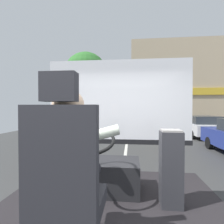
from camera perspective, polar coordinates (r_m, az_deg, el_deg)
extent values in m
cube|color=#393939|center=(10.53, 4.79, -8.88)|extent=(18.00, 44.00, 0.05)
cube|color=silver|center=(10.52, 4.79, -8.73)|extent=(0.12, 39.60, 0.00)
cube|color=#28282D|center=(1.52, -13.02, -26.30)|extent=(0.48, 0.48, 0.12)
cube|color=#28282D|center=(1.21, -16.14, -13.66)|extent=(0.48, 0.10, 0.66)
cube|color=#28282D|center=(1.17, -16.25, 7.57)|extent=(0.22, 0.10, 0.18)
cylinder|color=black|center=(1.57, -7.80, -19.93)|extent=(0.15, 0.50, 0.15)
cylinder|color=black|center=(1.62, -14.36, -19.28)|extent=(0.15, 0.50, 0.15)
cylinder|color=silver|center=(1.36, -13.51, -14.11)|extent=(0.31, 0.31, 0.56)
cube|color=maroon|center=(1.50, -11.46, -10.11)|extent=(0.06, 0.01, 0.35)
sphere|color=beige|center=(1.32, -13.59, 2.10)|extent=(0.23, 0.23, 0.23)
cylinder|color=silver|center=(1.54, -7.14, -7.81)|extent=(0.52, 0.19, 0.21)
cylinder|color=silver|center=(1.59, -13.84, -7.54)|extent=(0.52, 0.19, 0.21)
cube|color=black|center=(2.58, -4.47, -19.14)|extent=(1.10, 0.56, 0.40)
cylinder|color=black|center=(2.14, -6.30, -14.12)|extent=(0.07, 0.23, 0.45)
torus|color=black|center=(2.02, -6.81, -8.93)|extent=(0.55, 0.52, 0.23)
cylinder|color=black|center=(2.02, -6.81, -8.93)|extent=(0.15, 0.15, 0.08)
cube|color=#333338|center=(2.23, 17.99, -16.56)|extent=(0.24, 0.22, 0.84)
cube|color=#9E9993|center=(2.14, 18.07, -5.54)|extent=(0.21, 0.20, 0.02)
cube|color=white|center=(3.20, 2.04, 3.95)|extent=(2.50, 0.01, 1.40)
cube|color=black|center=(3.25, 2.04, -9.22)|extent=(2.50, 0.08, 0.08)
cylinder|color=#4C3828|center=(12.67, -8.16, 0.26)|extent=(0.33, 0.33, 3.23)
sphere|color=#32732D|center=(12.89, -8.19, 11.76)|extent=(2.95, 2.95, 2.95)
cube|color=tan|center=(19.45, 21.43, 7.45)|extent=(10.21, 4.79, 7.94)
cube|color=gold|center=(17.04, 23.62, 5.95)|extent=(9.80, 0.12, 0.60)
cylinder|color=black|center=(9.28, 28.17, -8.55)|extent=(0.14, 0.53, 0.53)
cube|color=silver|center=(13.23, 26.06, -4.39)|extent=(1.89, 4.31, 0.61)
cube|color=#282D33|center=(12.95, 26.47, -2.11)|extent=(1.55, 2.37, 0.47)
cylinder|color=black|center=(14.82, 27.54, -5.01)|extent=(0.14, 0.50, 0.50)
cylinder|color=black|center=(14.26, 20.80, -5.19)|extent=(0.14, 0.50, 0.50)
cylinder|color=black|center=(11.72, 24.15, -6.58)|extent=(0.14, 0.50, 0.50)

